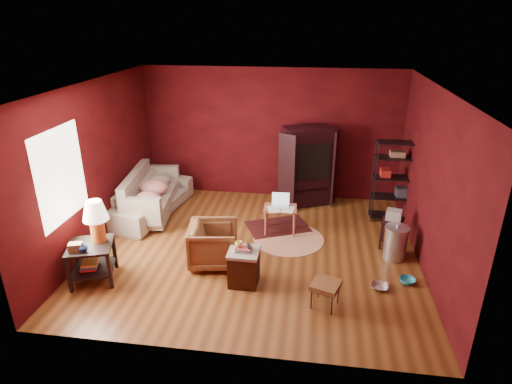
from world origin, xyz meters
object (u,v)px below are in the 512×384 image
armchair (213,243)px  wire_shelving (395,178)px  side_table (93,234)px  tv_armoire (307,165)px  hamper (244,266)px  laptop_desk (280,210)px  sofa (150,193)px

armchair → wire_shelving: (3.09, 2.09, 0.49)m
side_table → wire_shelving: wire_shelving is taller
side_table → tv_armoire: (3.08, 3.26, 0.12)m
side_table → hamper: (2.25, 0.15, -0.47)m
side_table → laptop_desk: side_table is taller
side_table → laptop_desk: (2.64, 1.87, -0.30)m
laptop_desk → sofa: bearing=166.9°
armchair → side_table: side_table is taller
armchair → sofa: bearing=37.2°
hamper → wire_shelving: bearing=45.6°
sofa → tv_armoire: tv_armoire is taller
laptop_desk → wire_shelving: (2.12, 0.86, 0.42)m
hamper → wire_shelving: size_ratio=0.40×
sofa → tv_armoire: 3.29m
sofa → wire_shelving: size_ratio=1.40×
side_table → tv_armoire: size_ratio=0.75×
armchair → hamper: 0.75m
sofa → armchair: bearing=-125.3°
laptop_desk → wire_shelving: wire_shelving is taller
laptop_desk → wire_shelving: 2.33m
wire_shelving → armchair: bearing=-147.4°
hamper → wire_shelving: wire_shelving is taller
hamper → tv_armoire: size_ratio=0.38×
laptop_desk → wire_shelving: size_ratio=0.46×
sofa → laptop_desk: size_ratio=3.02×
sofa → armchair: (1.73, -1.70, -0.05)m
side_table → hamper: bearing=3.9°
armchair → wire_shelving: size_ratio=0.48×
sofa → wire_shelving: 4.85m
armchair → side_table: (-1.68, -0.63, 0.37)m
laptop_desk → side_table: bearing=-148.2°
laptop_desk → armchair: bearing=-131.5°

